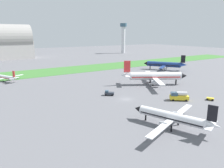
# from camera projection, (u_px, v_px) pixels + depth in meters

# --- Properties ---
(ground_plane) EXTENTS (600.00, 600.00, 0.00)m
(ground_plane) POSITION_uv_depth(u_px,v_px,m) (126.00, 99.00, 77.90)
(ground_plane) COLOR slate
(grass_taxiway_strip) EXTENTS (360.00, 28.00, 0.08)m
(grass_taxiway_strip) POSITION_uv_depth(u_px,v_px,m) (59.00, 71.00, 136.53)
(grass_taxiway_strip) COLOR #3D7533
(grass_taxiway_strip) RESTS_ON ground_plane
(airplane_parked_jet_far) EXTENTS (24.90, 24.98, 10.12)m
(airplane_parked_jet_far) POSITION_uv_depth(u_px,v_px,m) (165.00, 64.00, 139.26)
(airplane_parked_jet_far) COLOR navy
(airplane_parked_jet_far) RESTS_ON ground_plane
(airplane_midfield_jet) EXTENTS (28.45, 28.45, 11.28)m
(airplane_midfield_jet) POSITION_uv_depth(u_px,v_px,m) (154.00, 76.00, 99.33)
(airplane_midfield_jet) COLOR white
(airplane_midfield_jet) RESTS_ON ground_plane
(airplane_foreground_turboprop) EXTENTS (25.20, 21.81, 7.86)m
(airplane_foreground_turboprop) POSITION_uv_depth(u_px,v_px,m) (173.00, 117.00, 53.84)
(airplane_foreground_turboprop) COLOR white
(airplane_foreground_turboprop) RESTS_ON ground_plane
(airplane_taxiing_turboprop) EXTENTS (18.38, 15.98, 5.97)m
(airplane_taxiing_turboprop) POSITION_uv_depth(u_px,v_px,m) (5.00, 77.00, 106.25)
(airplane_taxiing_turboprop) COLOR white
(airplane_taxiing_turboprop) RESTS_ON ground_plane
(baggage_cart_near_gate) EXTENTS (2.68, 2.93, 0.90)m
(baggage_cart_near_gate) POSITION_uv_depth(u_px,v_px,m) (210.00, 99.00, 76.62)
(baggage_cart_near_gate) COLOR yellow
(baggage_cart_near_gate) RESTS_ON ground_plane
(pushback_tug_midfield) EXTENTS (3.95, 3.63, 1.95)m
(pushback_tug_midfield) POSITION_uv_depth(u_px,v_px,m) (109.00, 93.00, 82.58)
(pushback_tug_midfield) COLOR #2D333D
(pushback_tug_midfield) RESTS_ON ground_plane
(fuel_truck_by_runway) EXTENTS (6.56, 5.95, 3.29)m
(fuel_truck_by_runway) POSITION_uv_depth(u_px,v_px,m) (179.00, 96.00, 76.28)
(fuel_truck_by_runway) COLOR yellow
(fuel_truck_by_runway) RESTS_ON ground_plane
(control_tower) EXTENTS (8.00, 8.00, 35.27)m
(control_tower) POSITION_uv_depth(u_px,v_px,m) (123.00, 36.00, 255.84)
(control_tower) COLOR silver
(control_tower) RESTS_ON ground_plane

